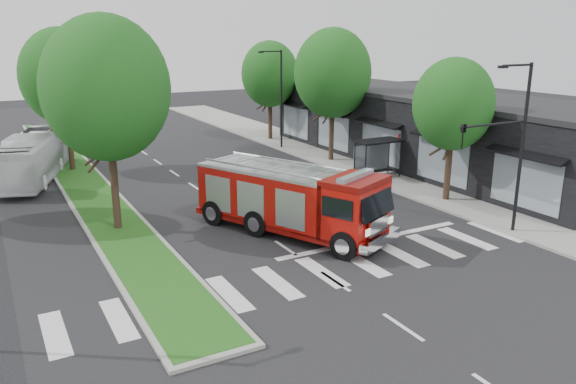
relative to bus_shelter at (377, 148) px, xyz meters
The scene contains 14 objects.
ground 14.00m from the bus_shelter, 143.97° to the right, with size 140.00×140.00×0.00m, color black.
sidewalk_right 3.00m from the bus_shelter, 54.94° to the left, with size 5.00×80.00×0.15m, color gray.
median 19.92m from the bus_shelter, 150.20° to the left, with size 3.00×50.00×0.15m.
storefront_row 6.11m from the bus_shelter, 17.71° to the left, with size 8.00×30.00×5.00m, color black.
bus_shelter is the anchor object (origin of this frame).
tree_right_near 7.06m from the bus_shelter, 87.21° to the right, with size 4.40×4.40×8.05m.
tree_right_mid 7.36m from the bus_shelter, 87.07° to the left, with size 5.60×5.60×9.72m.
tree_right_far 16.30m from the bus_shelter, 88.92° to the left, with size 5.00×5.00×8.73m.
tree_median_near 17.98m from the bus_shelter, behind, with size 5.80×5.80×10.16m.
tree_median_far 21.36m from the bus_shelter, 145.43° to the left, with size 5.60×5.60×9.72m.
streetlight_right_near 12.05m from the bus_shelter, 97.76° to the right, with size 4.08×0.22×8.00m.
streetlight_right_far 12.13m from the bus_shelter, 94.11° to the left, with size 2.11×0.20×8.00m.
fire_engine 11.94m from the bus_shelter, 147.21° to the right, with size 6.78×10.22×3.43m.
city_bus 22.37m from the bus_shelter, 151.76° to the left, with size 2.55×10.90×3.04m, color silver.
Camera 1 is at (-11.17, -20.55, 9.19)m, focal length 35.00 mm.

